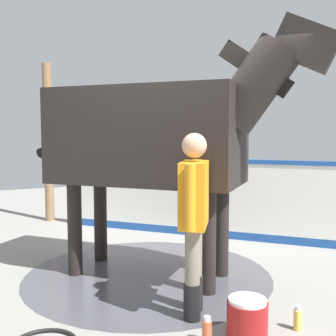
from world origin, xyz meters
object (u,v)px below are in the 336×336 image
at_px(bottle_shampoo, 298,319).
at_px(bottle_spray, 207,330).
at_px(handler, 194,213).
at_px(wash_bucket, 247,319).
at_px(horse, 158,135).

distance_m(bottle_shampoo, bottle_spray, 0.78).
relative_size(handler, bottle_spray, 7.74).
relative_size(wash_bucket, bottle_spray, 1.57).
bearing_deg(handler, bottle_shampoo, 170.81).
relative_size(horse, bottle_spray, 13.10).
distance_m(horse, bottle_spray, 2.13).
bearing_deg(bottle_shampoo, horse, 108.13).
bearing_deg(wash_bucket, horse, 92.69).
height_order(horse, handler, horse).
relative_size(horse, handler, 1.69).
xyz_separation_m(handler, wash_bucket, (0.18, -0.55, -0.75)).
bearing_deg(handler, horse, -61.38).
bearing_deg(handler, wash_bucket, 141.93).
xyz_separation_m(horse, bottle_shampoo, (0.54, -1.64, -1.49)).
bearing_deg(horse, bottle_spray, -53.34).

